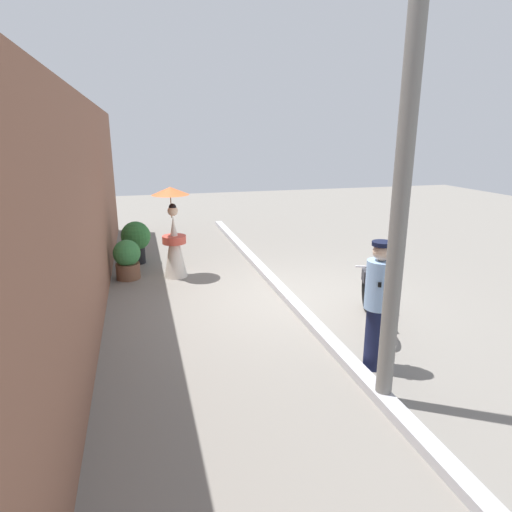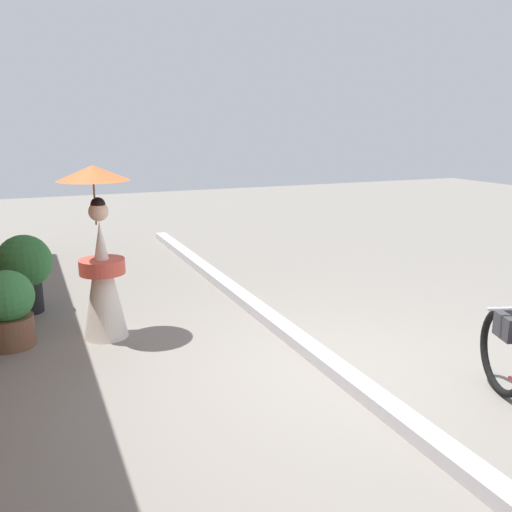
{
  "view_description": "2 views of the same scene",
  "coord_description": "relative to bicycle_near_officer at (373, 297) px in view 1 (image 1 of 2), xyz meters",
  "views": [
    {
      "loc": [
        -7.02,
        2.5,
        2.93
      ],
      "look_at": [
        0.12,
        0.56,
        0.84
      ],
      "focal_mm": 30.52,
      "sensor_mm": 36.0,
      "label": 1
    },
    {
      "loc": [
        -4.07,
        2.58,
        2.3
      ],
      "look_at": [
        0.65,
        0.56,
        1.07
      ],
      "focal_mm": 38.7,
      "sensor_mm": 36.0,
      "label": 2
    }
  ],
  "objects": [
    {
      "name": "potted_plant_small",
      "position": [
        4.41,
        3.58,
        0.15
      ],
      "size": [
        0.68,
        0.67,
        0.99
      ],
      "color": "black",
      "rests_on": "ground_plane"
    },
    {
      "name": "person_officer",
      "position": [
        -1.27,
        0.69,
        0.47
      ],
      "size": [
        0.35,
        0.34,
        1.68
      ],
      "color": "#141938",
      "rests_on": "ground_plane"
    },
    {
      "name": "bicycle_near_officer",
      "position": [
        0.0,
        0.0,
        0.0
      ],
      "size": [
        1.76,
        0.71,
        0.86
      ],
      "color": "black",
      "rests_on": "ground_plane"
    },
    {
      "name": "utility_pole",
      "position": [
        -1.94,
        0.95,
        1.97
      ],
      "size": [
        0.18,
        0.18,
        4.8
      ],
      "primitive_type": "cylinder",
      "color": "slate",
      "rests_on": "ground_plane"
    },
    {
      "name": "building_wall",
      "position": [
        1.28,
        4.35,
        1.3
      ],
      "size": [
        14.0,
        0.4,
        3.47
      ],
      "primitive_type": "cube",
      "color": "brown",
      "rests_on": "ground_plane"
    },
    {
      "name": "ground_plane",
      "position": [
        1.28,
        0.97,
        -0.43
      ],
      "size": [
        30.0,
        30.0,
        0.0
      ],
      "primitive_type": "plane",
      "color": "gray"
    },
    {
      "name": "person_with_parasol",
      "position": [
        3.18,
        2.82,
        0.5
      ],
      "size": [
        0.76,
        0.76,
        1.88
      ],
      "color": "silver",
      "rests_on": "ground_plane"
    },
    {
      "name": "potted_plant_by_door",
      "position": [
        3.3,
        3.78,
        0.0
      ],
      "size": [
        0.57,
        0.55,
        0.83
      ],
      "color": "brown",
      "rests_on": "ground_plane"
    },
    {
      "name": "sidewalk_curb",
      "position": [
        1.28,
        0.97,
        -0.37
      ],
      "size": [
        14.0,
        0.2,
        0.12
      ],
      "primitive_type": "cube",
      "color": "#B2B2B7",
      "rests_on": "ground_plane"
    }
  ]
}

